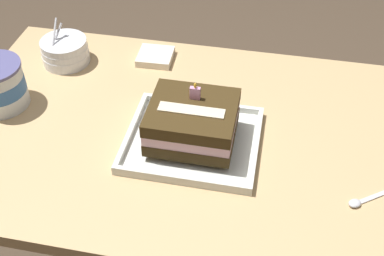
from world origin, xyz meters
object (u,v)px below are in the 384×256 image
at_px(foil_tray, 192,141).
at_px(bowl_stack, 65,51).
at_px(serving_spoon_near_tray, 362,201).
at_px(birthday_cake, 193,122).
at_px(napkin_pile, 155,56).

relative_size(foil_tray, bowl_stack, 2.33).
xyz_separation_m(bowl_stack, serving_spoon_near_tray, (0.83, -0.37, -0.03)).
bearing_deg(birthday_cake, serving_spoon_near_tray, -15.21).
bearing_deg(napkin_pile, birthday_cake, -61.54).
xyz_separation_m(bowl_stack, napkin_pile, (0.25, 0.06, -0.03)).
bearing_deg(bowl_stack, serving_spoon_near_tray, -24.25).
bearing_deg(serving_spoon_near_tray, birthday_cake, 164.79).
relative_size(bowl_stack, serving_spoon_near_tray, 1.17).
bearing_deg(napkin_pile, bowl_stack, -166.50).
xyz_separation_m(birthday_cake, serving_spoon_near_tray, (0.39, -0.11, -0.07)).
bearing_deg(serving_spoon_near_tray, napkin_pile, 142.83).
relative_size(birthday_cake, napkin_pile, 1.95).
bearing_deg(foil_tray, birthday_cake, 90.00).
bearing_deg(birthday_cake, bowl_stack, 148.44).
relative_size(foil_tray, serving_spoon_near_tray, 2.74).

